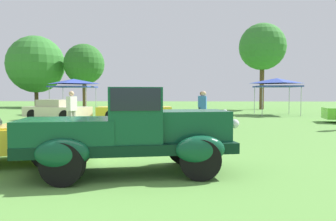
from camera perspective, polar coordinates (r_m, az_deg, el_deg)
name	(u,v)px	position (r m, az deg, el deg)	size (l,w,h in m)	color
ground_plane	(117,174)	(6.69, -8.85, -10.79)	(120.00, 120.00, 0.00)	#568C3D
feature_pickup_truck	(130,130)	(6.58, -6.54, -3.38)	(4.30, 2.47, 1.70)	black
show_car_cream	(57,110)	(20.96, -18.62, 0.10)	(4.18, 2.77, 1.22)	beige
show_car_yellow	(134,110)	(19.77, -5.90, 0.08)	(4.50, 2.16, 1.22)	yellow
spectator_near_truck	(204,109)	(14.73, 6.14, 0.32)	(0.29, 0.43, 1.69)	#283351
spectator_between_cars	(72,109)	(14.44, -16.25, 0.17)	(0.38, 0.46, 1.69)	#9E998E
spectator_by_row	(202,106)	(17.37, 5.85, 0.72)	(0.40, 0.25, 1.69)	#283351
canopy_tent_left_field	(74,83)	(26.66, -15.95, 4.64)	(3.03, 3.03, 2.71)	#B7B7BC
canopy_tent_center_field	(277,82)	(25.73, 18.21, 4.67)	(2.96, 2.96, 2.71)	#B7B7BC
treeline_far_left	(36,64)	(41.61, -21.80, 7.38)	(6.56, 6.56, 8.24)	#47331E
treeline_mid_left	(84,64)	(39.11, -14.24, 7.71)	(4.57, 4.57, 7.20)	brown
treeline_center	(262,47)	(34.60, 15.94, 10.46)	(4.61, 4.61, 8.51)	brown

